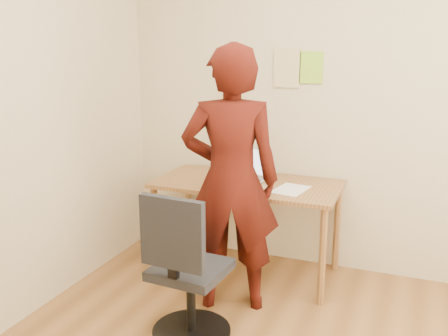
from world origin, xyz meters
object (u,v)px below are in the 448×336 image
at_px(desk, 247,193).
at_px(laptop, 246,173).
at_px(person, 231,181).
at_px(office_chair, 186,278).
at_px(phone, 257,191).

height_order(desk, laptop, laptop).
height_order(laptop, person, person).
bearing_deg(office_chair, desk, 92.01).
distance_m(laptop, phone, 0.34).
height_order(phone, person, person).
bearing_deg(phone, laptop, 117.98).
bearing_deg(desk, office_chair, -91.86).
relative_size(laptop, person, 0.22).
bearing_deg(phone, desk, 119.21).
relative_size(desk, laptop, 3.61).
bearing_deg(person, laptop, -100.35).
height_order(desk, office_chair, office_chair).
distance_m(office_chair, person, 0.71).
relative_size(office_chair, person, 0.53).
xyz_separation_m(desk, phone, (0.15, -0.21, 0.09)).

